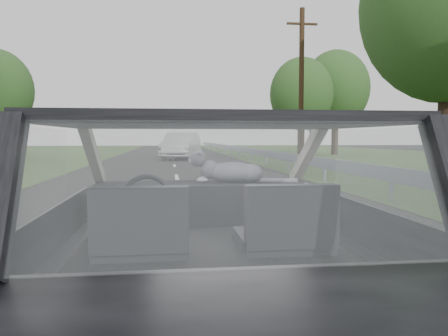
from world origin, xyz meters
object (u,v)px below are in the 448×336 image
object	(u,v)px
cat	(233,171)
highway_sign	(310,143)
subject_car	(210,237)
other_car	(181,146)
utility_pole	(301,87)

from	to	relation	value
cat	highway_sign	xyz separation A→B (m)	(6.06, 16.44, 0.01)
subject_car	highway_sign	bearing A→B (deg)	69.76
cat	other_car	world-z (taller)	other_car
highway_sign	utility_pole	xyz separation A→B (m)	(-0.01, 1.47, 2.73)
highway_sign	cat	bearing A→B (deg)	-107.45
other_car	utility_pole	xyz separation A→B (m)	(5.78, -5.88, 3.01)
cat	utility_pole	xyz separation A→B (m)	(6.05, 17.90, 2.75)
other_car	subject_car	bearing A→B (deg)	-79.20
subject_car	highway_sign	distance (m)	18.19
subject_car	utility_pole	xyz separation A→B (m)	(6.28, 18.53, 3.11)
subject_car	other_car	xyz separation A→B (m)	(0.50, 24.41, 0.10)
highway_sign	utility_pole	bearing A→B (deg)	93.02
highway_sign	utility_pole	distance (m)	3.10
cat	highway_sign	bearing A→B (deg)	81.93
other_car	highway_sign	xyz separation A→B (m)	(5.79, -7.35, 0.27)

